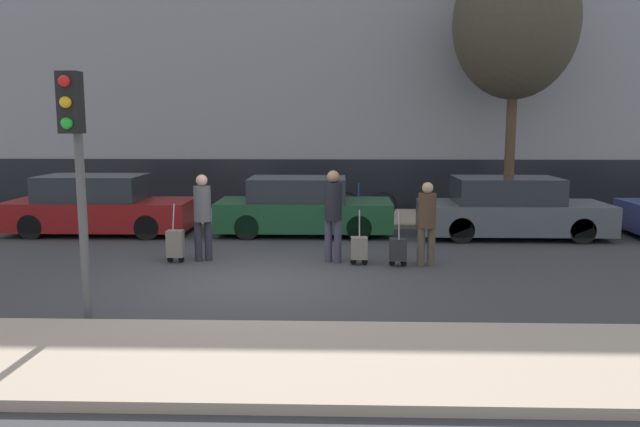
% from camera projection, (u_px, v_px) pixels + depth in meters
% --- Properties ---
extents(ground_plane, '(80.00, 80.00, 0.00)m').
position_uv_depth(ground_plane, '(259.00, 282.00, 10.89)').
color(ground_plane, '#38383A').
extents(sidewalk_near, '(28.00, 2.50, 0.12)m').
position_uv_depth(sidewalk_near, '(217.00, 359.00, 7.18)').
color(sidewalk_near, tan).
rests_on(sidewalk_near, ground_plane).
extents(sidewalk_far, '(28.00, 3.00, 0.12)m').
position_uv_depth(sidewalk_far, '(290.00, 218.00, 17.81)').
color(sidewalk_far, tan).
rests_on(sidewalk_far, ground_plane).
extents(building_facade, '(28.00, 3.40, 10.44)m').
position_uv_depth(building_facade, '(298.00, 49.00, 20.89)').
color(building_facade, gray).
rests_on(building_facade, ground_plane).
extents(parked_car_0, '(4.51, 1.73, 1.46)m').
position_uv_depth(parked_car_0, '(98.00, 207.00, 15.50)').
color(parked_car_0, maroon).
rests_on(parked_car_0, ground_plane).
extents(parked_car_1, '(4.28, 1.75, 1.42)m').
position_uv_depth(parked_car_1, '(303.00, 208.00, 15.45)').
color(parked_car_1, '#194728').
rests_on(parked_car_1, ground_plane).
extents(parked_car_2, '(4.44, 1.76, 1.45)m').
position_uv_depth(parked_car_2, '(511.00, 210.00, 15.03)').
color(parked_car_2, '#4C5156').
rests_on(parked_car_2, ground_plane).
extents(pedestrian_left, '(0.34, 0.34, 1.74)m').
position_uv_depth(pedestrian_left, '(203.00, 212.00, 12.40)').
color(pedestrian_left, '#23232D').
rests_on(pedestrian_left, ground_plane).
extents(trolley_left, '(0.34, 0.29, 1.19)m').
position_uv_depth(trolley_left, '(175.00, 244.00, 12.34)').
color(trolley_left, slate).
rests_on(trolley_left, ground_plane).
extents(pedestrian_center, '(0.34, 0.34, 1.84)m').
position_uv_depth(pedestrian_center, '(333.00, 210.00, 12.27)').
color(pedestrian_center, '#383347').
rests_on(pedestrian_center, ground_plane).
extents(trolley_center, '(0.34, 0.29, 1.09)m').
position_uv_depth(trolley_center, '(359.00, 248.00, 12.15)').
color(trolley_center, slate).
rests_on(trolley_center, ground_plane).
extents(pedestrian_right, '(0.35, 0.34, 1.63)m').
position_uv_depth(pedestrian_right, '(427.00, 219.00, 11.98)').
color(pedestrian_right, '#4C4233').
rests_on(pedestrian_right, ground_plane).
extents(trolley_right, '(0.34, 0.29, 1.08)m').
position_uv_depth(trolley_right, '(398.00, 250.00, 12.03)').
color(trolley_right, '#262628').
rests_on(trolley_right, ground_plane).
extents(traffic_light, '(0.28, 0.47, 3.42)m').
position_uv_depth(traffic_light, '(75.00, 146.00, 8.26)').
color(traffic_light, '#515154').
rests_on(traffic_light, ground_plane).
extents(parked_bicycle, '(1.77, 0.06, 0.96)m').
position_uv_depth(parked_bicycle, '(365.00, 204.00, 17.50)').
color(parked_bicycle, black).
rests_on(parked_bicycle, sidewalk_far).
extents(bare_tree_near_crossing, '(3.41, 3.41, 7.44)m').
position_uv_depth(bare_tree_near_crossing, '(516.00, 23.00, 17.04)').
color(bare_tree_near_crossing, '#4C3826').
rests_on(bare_tree_near_crossing, sidewalk_far).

